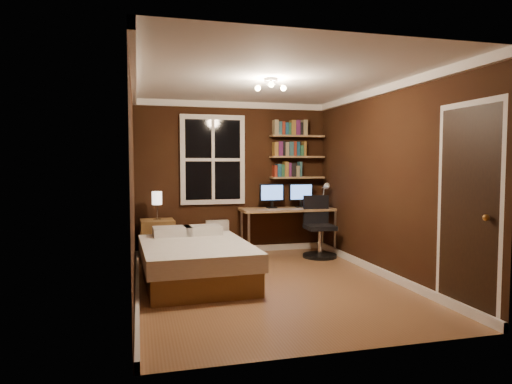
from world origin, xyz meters
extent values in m
plane|color=brown|center=(0.00, 0.00, 0.00)|extent=(4.20, 4.20, 0.00)
cube|color=black|center=(0.00, 2.10, 1.25)|extent=(3.20, 0.04, 2.50)
cube|color=black|center=(-1.60, 0.00, 1.25)|extent=(0.04, 4.20, 2.50)
cube|color=black|center=(1.60, 0.00, 1.25)|extent=(0.04, 4.20, 2.50)
cube|color=white|center=(0.00, 0.00, 2.50)|extent=(3.20, 4.20, 0.02)
cube|color=white|center=(-0.35, 2.06, 1.55)|extent=(1.06, 0.06, 1.46)
sphere|color=#C58C3E|center=(1.55, -1.85, 1.00)|extent=(0.06, 0.06, 0.06)
cube|color=#A88251|center=(1.08, 1.98, 1.25)|extent=(0.92, 0.22, 0.03)
cube|color=#A88251|center=(1.08, 1.98, 1.60)|extent=(0.92, 0.22, 0.03)
cube|color=#A88251|center=(1.08, 1.98, 1.95)|extent=(0.92, 0.22, 0.03)
cube|color=brown|center=(-0.86, 0.31, 0.14)|extent=(1.31, 1.82, 0.28)
cube|color=silver|center=(-0.86, 0.31, 0.39)|extent=(1.39, 1.88, 0.21)
cube|color=silver|center=(-1.10, 0.99, 0.56)|extent=(0.53, 0.37, 0.12)
cube|color=silver|center=(-0.67, 1.00, 0.56)|extent=(0.53, 0.37, 0.12)
cube|color=brown|center=(-1.27, 1.75, 0.31)|extent=(0.52, 0.52, 0.63)
cube|color=silver|center=(-0.30, 1.99, 0.28)|extent=(0.37, 0.13, 0.56)
cube|color=#A88251|center=(0.86, 1.78, 0.73)|extent=(1.58, 0.59, 0.04)
cylinder|color=beige|center=(0.13, 1.53, 0.36)|extent=(0.04, 0.04, 0.71)
cylinder|color=beige|center=(1.59, 1.53, 0.36)|extent=(0.04, 0.04, 0.71)
cylinder|color=beige|center=(0.13, 2.04, 0.36)|extent=(0.04, 0.04, 0.71)
cylinder|color=beige|center=(1.59, 2.04, 0.36)|extent=(0.04, 0.04, 0.71)
cylinder|color=black|center=(1.24, 1.33, 0.03)|extent=(0.54, 0.54, 0.05)
cylinder|color=silver|center=(1.24, 1.33, 0.25)|extent=(0.06, 0.06, 0.40)
cube|color=black|center=(1.24, 1.33, 0.48)|extent=(0.46, 0.46, 0.07)
cube|color=black|center=(1.25, 1.53, 0.75)|extent=(0.42, 0.07, 0.46)
camera|label=1|loc=(-1.55, -5.34, 1.51)|focal=32.00mm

